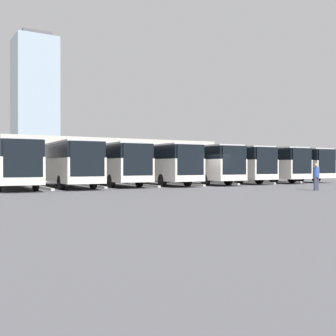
# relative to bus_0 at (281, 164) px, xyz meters

# --- Properties ---
(ground_plane) EXTENTS (600.00, 600.00, 0.00)m
(ground_plane) POSITION_rel_bus_0_xyz_m (13.87, 6.62, -1.86)
(ground_plane) COLOR #5B5B60
(bus_0) EXTENTS (3.18, 12.64, 3.33)m
(bus_0) POSITION_rel_bus_0_xyz_m (0.00, 0.00, 0.00)
(bus_0) COLOR silver
(bus_0) RESTS_ON ground_plane
(curb_divider_0) EXTENTS (0.53, 5.81, 0.15)m
(curb_divider_0) POSITION_rel_bus_0_xyz_m (1.98, 1.85, -1.78)
(curb_divider_0) COLOR #B2B2AD
(curb_divider_0) RESTS_ON ground_plane
(bus_1) EXTENTS (3.18, 12.64, 3.33)m
(bus_1) POSITION_rel_bus_0_xyz_m (3.96, 0.51, 0.00)
(bus_1) COLOR silver
(bus_1) RESTS_ON ground_plane
(curb_divider_1) EXTENTS (0.53, 5.81, 0.15)m
(curb_divider_1) POSITION_rel_bus_0_xyz_m (5.94, 2.37, -1.78)
(curb_divider_1) COLOR #B2B2AD
(curb_divider_1) RESTS_ON ground_plane
(bus_2) EXTENTS (3.18, 12.64, 3.33)m
(bus_2) POSITION_rel_bus_0_xyz_m (7.93, 0.30, 0.00)
(bus_2) COLOR silver
(bus_2) RESTS_ON ground_plane
(curb_divider_2) EXTENTS (0.53, 5.81, 0.15)m
(curb_divider_2) POSITION_rel_bus_0_xyz_m (9.91, 2.16, -1.78)
(curb_divider_2) COLOR #B2B2AD
(curb_divider_2) RESTS_ON ground_plane
(bus_3) EXTENTS (3.18, 12.64, 3.33)m
(bus_3) POSITION_rel_bus_0_xyz_m (11.89, 0.84, 0.00)
(bus_3) COLOR silver
(bus_3) RESTS_ON ground_plane
(curb_divider_3) EXTENTS (0.53, 5.81, 0.15)m
(curb_divider_3) POSITION_rel_bus_0_xyz_m (13.87, 2.69, -1.78)
(curb_divider_3) COLOR #B2B2AD
(curb_divider_3) RESTS_ON ground_plane
(bus_4) EXTENTS (3.18, 12.64, 3.33)m
(bus_4) POSITION_rel_bus_0_xyz_m (15.85, 0.64, 0.00)
(bus_4) COLOR silver
(bus_4) RESTS_ON ground_plane
(curb_divider_4) EXTENTS (0.53, 5.81, 0.15)m
(curb_divider_4) POSITION_rel_bus_0_xyz_m (17.83, 2.49, -1.78)
(curb_divider_4) COLOR #B2B2AD
(curb_divider_4) RESTS_ON ground_plane
(bus_5) EXTENTS (3.18, 12.64, 3.33)m
(bus_5) POSITION_rel_bus_0_xyz_m (19.81, -0.04, 0.00)
(bus_5) COLOR silver
(bus_5) RESTS_ON ground_plane
(curb_divider_5) EXTENTS (0.53, 5.81, 0.15)m
(curb_divider_5) POSITION_rel_bus_0_xyz_m (21.79, 1.82, -1.78)
(curb_divider_5) COLOR #B2B2AD
(curb_divider_5) RESTS_ON ground_plane
(bus_6) EXTENTS (3.18, 12.64, 3.33)m
(bus_6) POSITION_rel_bus_0_xyz_m (23.78, 0.68, 0.00)
(bus_6) COLOR silver
(bus_6) RESTS_ON ground_plane
(curb_divider_6) EXTENTS (0.53, 5.81, 0.15)m
(curb_divider_6) POSITION_rel_bus_0_xyz_m (25.76, 2.54, -1.78)
(curb_divider_6) COLOR #B2B2AD
(curb_divider_6) RESTS_ON ground_plane
(bus_7) EXTENTS (3.18, 12.64, 3.33)m
(bus_7) POSITION_rel_bus_0_xyz_m (27.74, 0.73, 0.00)
(bus_7) COLOR silver
(bus_7) RESTS_ON ground_plane
(pedestrian) EXTENTS (0.43, 0.43, 1.78)m
(pedestrian) POSITION_rel_bus_0_xyz_m (10.90, 13.81, -0.90)
(pedestrian) COLOR #38384C
(pedestrian) RESTS_ON ground_plane
(station_building) EXTENTS (25.53, 12.32, 4.72)m
(station_building) POSITION_rel_bus_0_xyz_m (13.87, -15.02, 0.54)
(station_building) COLOR beige
(station_building) RESTS_ON ground_plane
(office_tower) EXTENTS (19.83, 19.83, 67.14)m
(office_tower) POSITION_rel_bus_0_xyz_m (-15.95, -179.92, 31.11)
(office_tower) COLOR #93A8B7
(office_tower) RESTS_ON ground_plane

